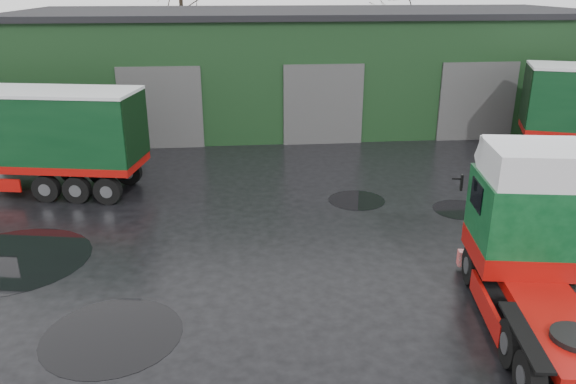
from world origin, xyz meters
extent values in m
plane|color=black|center=(0.00, 0.00, 0.00)|extent=(100.00, 100.00, 0.00)
cube|color=black|center=(2.00, 20.00, 3.00)|extent=(32.00, 12.00, 6.00)
cube|color=black|center=(2.00, 20.00, 6.15)|extent=(32.40, 12.40, 0.30)
cylinder|color=black|center=(-5.50, -2.08, 0.00)|extent=(3.27, 3.27, 0.01)
cylinder|color=black|center=(5.60, 4.60, 0.00)|extent=(1.99, 1.99, 0.01)
cylinder|color=black|center=(-9.17, 2.14, 0.00)|extent=(4.47, 4.47, 0.01)
cylinder|color=black|center=(2.04, 5.90, 0.00)|extent=(2.15, 2.15, 0.01)
camera|label=1|loc=(-2.51, -13.54, 7.73)|focal=35.00mm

